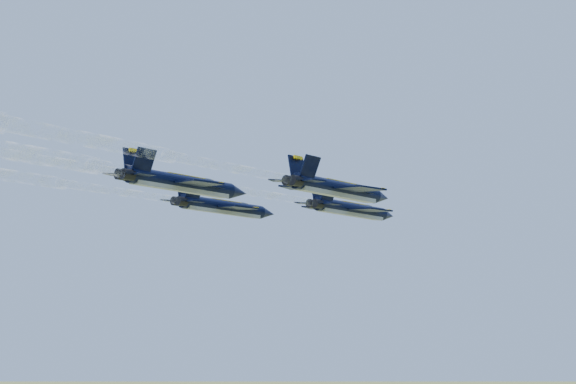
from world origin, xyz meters
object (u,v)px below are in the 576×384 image
Objects in this scene: jet_slot at (184,184)px; jet_right at (339,189)px; jet_lead at (353,210)px; jet_left at (225,207)px.

jet_right is at bearing 55.58° from jet_slot.
jet_slot is at bearing -89.69° from jet_lead.
jet_lead is 17.46m from jet_right.
jet_left is at bearing 174.95° from jet_right.
jet_left is 20.25m from jet_right.
jet_slot is at bearing -124.42° from jet_right.
jet_right is 1.00× the size of jet_slot.
jet_left is (-11.79, -11.65, 0.00)m from jet_lead.
jet_right is (8.10, -15.47, 0.00)m from jet_lead.
jet_right and jet_slot have the same top height.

